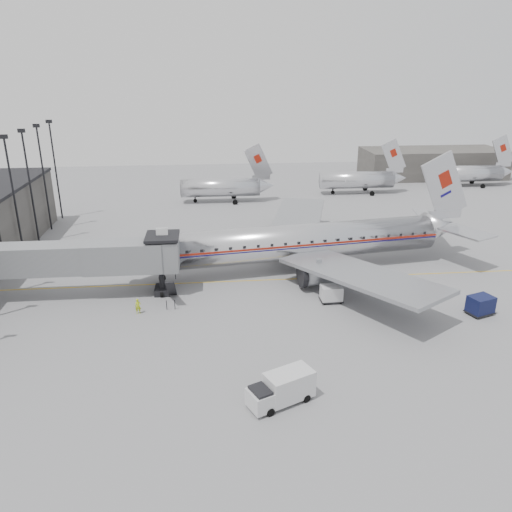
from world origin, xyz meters
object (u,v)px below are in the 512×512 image
Objects in this scene: airliner at (304,242)px; baggage_cart_white at (331,293)px; baggage_cart_navy at (481,305)px; service_van at (282,388)px; ramp_worker at (138,306)px.

baggage_cart_white is (1.16, -9.28, -2.45)m from airliner.
baggage_cart_navy is at bearing -18.10° from baggage_cart_white.
service_van is 2.31× the size of baggage_cart_white.
baggage_cart_white is at bearing -6.36° from ramp_worker.
service_van is (-6.28, -25.14, -2.17)m from airliner.
airliner is 14.87× the size of baggage_cart_navy.
ramp_worker is at bearing -178.92° from baggage_cart_white.
airliner is 20.15m from baggage_cart_navy.
baggage_cart_white is at bearing 144.23° from baggage_cart_navy.
baggage_cart_navy is 33.14m from ramp_worker.
baggage_cart_white is (-13.69, 4.13, -0.07)m from baggage_cart_navy.
service_van is at bearing -169.92° from baggage_cart_navy.
airliner is at bearing 20.36° from ramp_worker.
airliner is 9.67m from baggage_cart_white.
baggage_cart_white is 1.45× the size of ramp_worker.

